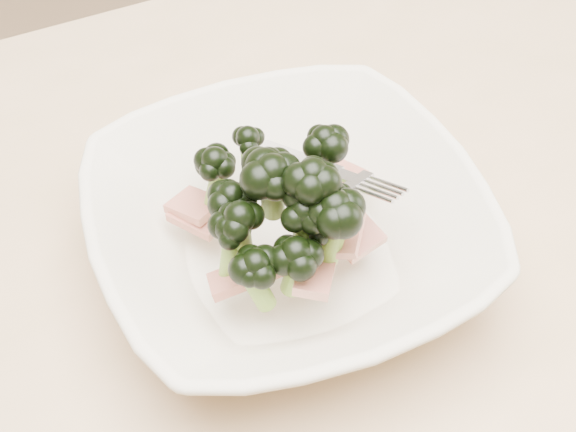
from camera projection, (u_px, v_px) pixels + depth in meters
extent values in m
cube|color=tan|center=(277.00, 302.00, 0.61)|extent=(1.20, 0.80, 0.04)
cylinder|color=tan|center=(497.00, 152.00, 1.26)|extent=(0.06, 0.06, 0.71)
imported|color=beige|center=(288.00, 230.00, 0.59)|extent=(0.31, 0.31, 0.07)
cylinder|color=olive|center=(249.00, 161.00, 0.62)|extent=(0.02, 0.02, 0.04)
ellipsoid|color=black|center=(248.00, 138.00, 0.61)|extent=(0.03, 0.03, 0.02)
cylinder|color=olive|center=(273.00, 197.00, 0.55)|extent=(0.02, 0.02, 0.04)
ellipsoid|color=black|center=(272.00, 171.00, 0.53)|extent=(0.04, 0.04, 0.03)
cylinder|color=olive|center=(323.00, 167.00, 0.57)|extent=(0.02, 0.02, 0.05)
ellipsoid|color=black|center=(325.00, 139.00, 0.55)|extent=(0.03, 0.03, 0.03)
cylinder|color=olive|center=(233.00, 216.00, 0.56)|extent=(0.02, 0.01, 0.03)
ellipsoid|color=black|center=(231.00, 196.00, 0.55)|extent=(0.04, 0.04, 0.03)
cylinder|color=olive|center=(241.00, 242.00, 0.55)|extent=(0.02, 0.02, 0.04)
ellipsoid|color=black|center=(240.00, 217.00, 0.53)|extent=(0.04, 0.04, 0.03)
cylinder|color=olive|center=(230.00, 252.00, 0.55)|extent=(0.02, 0.02, 0.04)
ellipsoid|color=black|center=(228.00, 228.00, 0.53)|extent=(0.03, 0.03, 0.02)
cylinder|color=olive|center=(333.00, 237.00, 0.54)|extent=(0.02, 0.02, 0.05)
ellipsoid|color=black|center=(335.00, 207.00, 0.52)|extent=(0.04, 0.04, 0.03)
cylinder|color=olive|center=(218.00, 177.00, 0.61)|extent=(0.02, 0.01, 0.03)
ellipsoid|color=black|center=(216.00, 159.00, 0.60)|extent=(0.03, 0.03, 0.02)
cylinder|color=olive|center=(296.00, 275.00, 0.54)|extent=(0.02, 0.02, 0.04)
ellipsoid|color=black|center=(296.00, 253.00, 0.52)|extent=(0.04, 0.04, 0.03)
cylinder|color=olive|center=(269.00, 188.00, 0.56)|extent=(0.02, 0.02, 0.04)
ellipsoid|color=black|center=(268.00, 163.00, 0.54)|extent=(0.04, 0.04, 0.03)
cylinder|color=olive|center=(257.00, 287.00, 0.54)|extent=(0.02, 0.02, 0.04)
ellipsoid|color=black|center=(256.00, 264.00, 0.52)|extent=(0.04, 0.04, 0.03)
cylinder|color=olive|center=(217.00, 185.00, 0.59)|extent=(0.02, 0.02, 0.04)
ellipsoid|color=black|center=(215.00, 160.00, 0.57)|extent=(0.03, 0.03, 0.03)
cylinder|color=olive|center=(311.00, 207.00, 0.54)|extent=(0.02, 0.03, 0.05)
ellipsoid|color=black|center=(312.00, 175.00, 0.52)|extent=(0.04, 0.04, 0.03)
cylinder|color=olive|center=(304.00, 238.00, 0.54)|extent=(0.02, 0.01, 0.04)
ellipsoid|color=black|center=(304.00, 211.00, 0.52)|extent=(0.03, 0.03, 0.03)
cylinder|color=olive|center=(335.00, 213.00, 0.57)|extent=(0.01, 0.02, 0.03)
ellipsoid|color=black|center=(336.00, 195.00, 0.55)|extent=(0.03, 0.03, 0.02)
cylinder|color=olive|center=(322.00, 243.00, 0.55)|extent=(0.02, 0.01, 0.03)
ellipsoid|color=black|center=(323.00, 225.00, 0.54)|extent=(0.03, 0.03, 0.02)
cylinder|color=olive|center=(304.00, 213.00, 0.55)|extent=(0.02, 0.02, 0.05)
ellipsoid|color=black|center=(305.00, 187.00, 0.53)|extent=(0.03, 0.03, 0.03)
cube|color=maroon|center=(333.00, 169.00, 0.63)|extent=(0.04, 0.06, 0.02)
cube|color=maroon|center=(200.00, 216.00, 0.60)|extent=(0.05, 0.05, 0.01)
cube|color=maroon|center=(195.00, 206.00, 0.60)|extent=(0.04, 0.05, 0.02)
cube|color=maroon|center=(316.00, 273.00, 0.55)|extent=(0.05, 0.05, 0.02)
cube|color=maroon|center=(354.00, 233.00, 0.58)|extent=(0.04, 0.04, 0.02)
cube|color=maroon|center=(247.00, 274.00, 0.55)|extent=(0.06, 0.03, 0.03)
cube|color=maroon|center=(336.00, 233.00, 0.56)|extent=(0.05, 0.05, 0.02)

